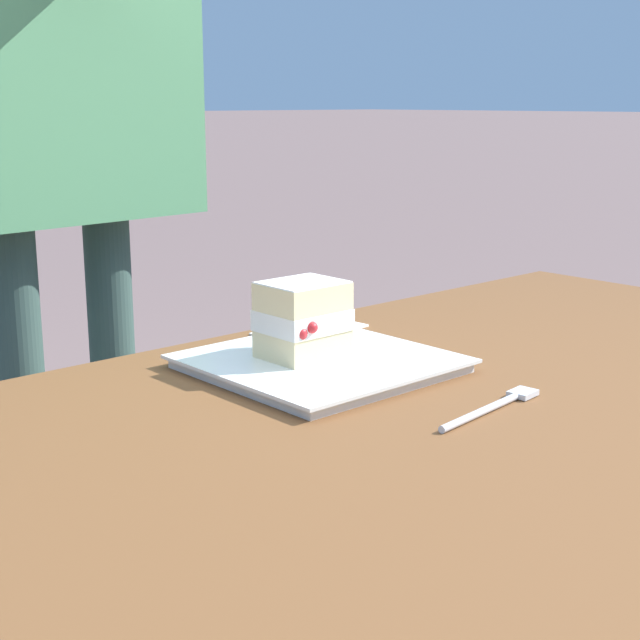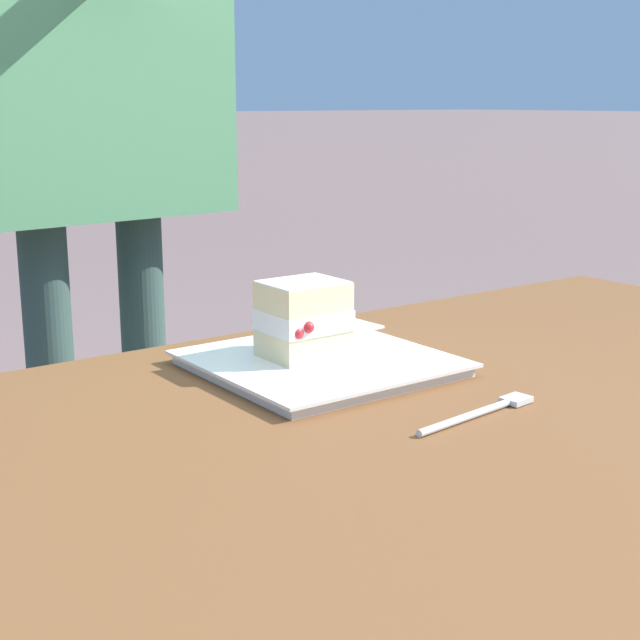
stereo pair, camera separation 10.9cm
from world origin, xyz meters
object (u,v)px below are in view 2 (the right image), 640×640
Objects in this scene: dessert_fork at (483,411)px; patio_table at (433,501)px; dessert_plate at (320,363)px; diner_person at (83,44)px; paper_napkin at (324,330)px; cake_slice at (301,319)px.

patio_table is at bearing 162.82° from dessert_fork.
dessert_plate reaches higher than patio_table.
dessert_fork is 0.88m from diner_person.
dessert_fork is 0.39m from paper_napkin.
dessert_plate is 2.88× the size of cake_slice.
cake_slice is at bearing -86.25° from diner_person.
diner_person is (-0.03, 0.53, 0.34)m from cake_slice.
cake_slice is (-0.00, 0.23, 0.15)m from patio_table.
dessert_plate is 0.68m from diner_person.
diner_person reaches higher than paper_napkin.
patio_table is 16.21× the size of cake_slice.
dessert_fork is (0.05, -0.25, -0.06)m from cake_slice.
dessert_fork is at bearing -83.45° from diner_person.
dessert_plate is 0.19m from paper_napkin.
diner_person is at bearing 92.88° from patio_table.
paper_napkin is at bearing 70.31° from patio_table.
cake_slice is at bearing 134.50° from dessert_plate.
diner_person reaches higher than dessert_fork.
cake_slice is 0.60× the size of paper_napkin.
dessert_plate is at bearing 86.64° from patio_table.
paper_napkin is at bearing -66.67° from diner_person.
dessert_fork is 0.10× the size of diner_person.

